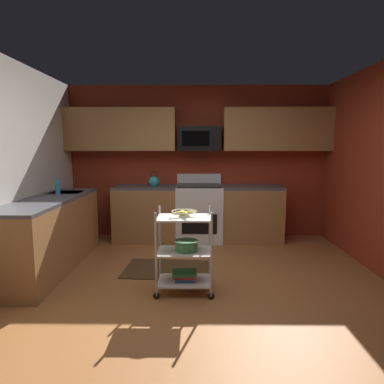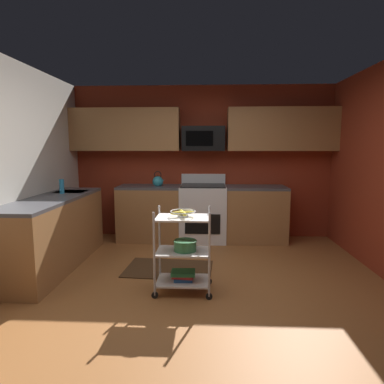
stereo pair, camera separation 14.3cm
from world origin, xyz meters
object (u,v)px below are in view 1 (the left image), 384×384
mixing_bowl_large (186,245)px  kettle (154,181)px  oven_range (199,212)px  rolling_cart (184,251)px  microwave (199,139)px  fruit_bowl (184,213)px  book_stack (184,275)px  dish_soap_bottle (58,187)px

mixing_bowl_large → kettle: 2.15m
oven_range → rolling_cart: bearing=-95.2°
microwave → fruit_bowl: size_ratio=2.57×
mixing_bowl_large → kettle: size_ratio=0.95×
microwave → book_stack: size_ratio=2.65×
oven_range → rolling_cart: (-0.18, -2.02, -0.02)m
book_stack → dish_soap_bottle: (-1.77, 1.04, 0.84)m
oven_range → dish_soap_bottle: 2.25m
book_stack → kettle: bearing=105.9°
mixing_bowl_large → kettle: bearing=106.4°
rolling_cart → mixing_bowl_large: 0.07m
oven_range → book_stack: bearing=-95.2°
oven_range → microwave: microwave is taller
rolling_cart → book_stack: rolling_cart is taller
rolling_cart → dish_soap_bottle: dish_soap_bottle is taller
oven_range → kettle: (-0.75, -0.00, 0.52)m
fruit_bowl → book_stack: (-0.00, 0.00, -0.69)m
microwave → mixing_bowl_large: 2.43m
microwave → book_stack: 2.61m
microwave → fruit_bowl: microwave is taller
fruit_bowl → dish_soap_bottle: dish_soap_bottle is taller
oven_range → mixing_bowl_large: oven_range is taller
fruit_bowl → kettle: size_ratio=1.03×
mixing_bowl_large → book_stack: size_ratio=0.95×
dish_soap_bottle → fruit_bowl: bearing=-30.5°
rolling_cart → book_stack: (-0.00, 0.00, -0.27)m
microwave → book_stack: (-0.18, -2.12, -1.52)m
fruit_bowl → kettle: kettle is taller
microwave → kettle: size_ratio=2.65×
microwave → book_stack: bearing=-94.9°
mixing_bowl_large → dish_soap_bottle: bearing=149.8°
book_stack → dish_soap_bottle: 2.22m
kettle → rolling_cart: bearing=-74.1°
oven_range → fruit_bowl: (-0.18, -2.02, 0.40)m
microwave → rolling_cart: bearing=-94.9°
rolling_cart → fruit_bowl: rolling_cart is taller
oven_range → mixing_bowl_large: 2.02m
rolling_cart → kettle: (-0.57, 2.01, 0.54)m
oven_range → mixing_bowl_large: bearing=-94.6°
mixing_bowl_large → kettle: (-0.59, 2.01, 0.48)m
book_stack → kettle: kettle is taller
microwave → fruit_bowl: (-0.18, -2.12, -0.82)m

